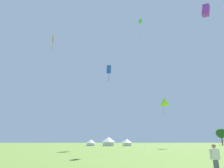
# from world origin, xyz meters

# --- Properties ---
(kite_purple_box) EXTENTS (2.42, 3.56, 34.35)m
(kite_purple_box) POSITION_xyz_m (23.05, 36.78, 32.79)
(kite_purple_box) COLOR purple
(kite_purple_box) RESTS_ON ground
(kite_blue_box) EXTENTS (2.60, 2.19, 23.21)m
(kite_blue_box) POSITION_xyz_m (-1.01, 49.02, 21.86)
(kite_blue_box) COLOR blue
(kite_blue_box) RESTS_ON ground
(kite_orange_diamond) EXTENTS (2.05, 2.45, 29.90)m
(kite_orange_diamond) POSITION_xyz_m (-16.17, 43.38, 28.05)
(kite_orange_diamond) COLOR orange
(kite_orange_diamond) RESTS_ON ground
(kite_green_parafoil) EXTENTS (1.13, 2.52, 35.58)m
(kite_green_parafoil) POSITION_xyz_m (8.11, 44.96, 35.05)
(kite_green_parafoil) COLOR green
(kite_green_parafoil) RESTS_ON ground
(kite_lime_delta) EXTENTS (4.18, 3.72, 14.45)m
(kite_lime_delta) POSITION_xyz_m (15.48, 54.26, 12.61)
(kite_lime_delta) COLOR #99DB2D
(kite_lime_delta) RESTS_ON ground
(person_spectator) EXTENTS (0.57, 0.28, 1.73)m
(person_spectator) POSITION_xyz_m (5.60, 6.04, 0.85)
(person_spectator) COLOR #565B66
(person_spectator) RESTS_ON ground
(festival_tent_right) EXTENTS (3.63, 3.63, 2.36)m
(festival_tent_right) POSITION_xyz_m (-8.13, 73.35, 1.31)
(festival_tent_right) COLOR white
(festival_tent_right) RESTS_ON ground
(festival_tent_center) EXTENTS (5.01, 5.01, 3.26)m
(festival_tent_center) POSITION_xyz_m (-1.43, 73.35, 1.80)
(festival_tent_center) COLOR white
(festival_tent_center) RESTS_ON ground
(festival_tent_left) EXTENTS (3.92, 3.92, 2.55)m
(festival_tent_left) POSITION_xyz_m (5.58, 73.35, 1.41)
(festival_tent_left) COLOR white
(festival_tent_left) RESTS_ON ground
(tree_distant_left) EXTENTS (4.31, 4.31, 7.37)m
(tree_distant_left) POSITION_xyz_m (49.13, 87.16, 5.18)
(tree_distant_left) COLOR brown
(tree_distant_left) RESTS_ON ground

